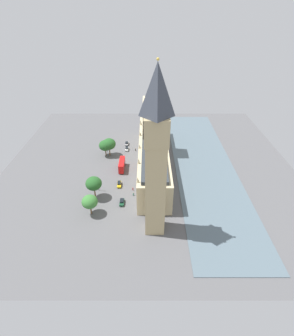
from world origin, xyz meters
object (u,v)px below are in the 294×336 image
Objects in this scene: clock_tower at (156,157)px; plane_tree_opposite_hall at (94,184)px; parliament_building at (153,148)px; pedestrian_near_tower at (136,150)px; street_lamp_slot_13 at (108,150)px; car_dark_green_midblock at (122,202)px; pedestrian_kerbside at (133,194)px; plane_tree_slot_11 at (105,146)px; car_white_far_end at (127,149)px; plane_tree_slot_10 at (90,202)px; plane_tree_leading at (109,144)px; car_silver_by_river_gate at (127,143)px; pedestrian_corner at (133,189)px; car_yellow_cab_trailing at (119,184)px; street_lamp_slot_12 at (98,183)px; double_decker_bus_under_trees at (122,165)px.

clock_tower is 5.85× the size of plane_tree_opposite_hall.
parliament_building is 17.79m from pedestrian_near_tower.
plane_tree_opposite_hall reaches higher than street_lamp_slot_13.
pedestrian_kerbside is (-4.55, -5.40, -0.17)m from car_dark_green_midblock.
car_dark_green_midblock is at bearing 105.21° from street_lamp_slot_13.
pedestrian_kerbside is at bearing 115.29° from plane_tree_slot_11.
car_white_far_end is 0.46× the size of plane_tree_slot_11.
street_lamp_slot_13 is (9.71, 7.26, 3.07)m from car_white_far_end.
plane_tree_slot_10 is at bearing -91.63° from pedestrian_kerbside.
car_white_far_end is (14.44, -13.46, -7.82)m from parliament_building.
plane_tree_leading is at bearing 165.20° from pedestrian_kerbside.
car_silver_by_river_gate is at bearing -129.58° from plane_tree_slot_11.
car_white_far_end is at bearing -88.26° from car_dark_green_midblock.
plane_tree_slot_10 is at bearing 88.69° from street_lamp_slot_13.
plane_tree_leading is 1.78× the size of street_lamp_slot_13.
car_dark_green_midblock is (13.49, 33.02, -7.82)m from parliament_building.
car_white_far_end is at bearing -104.37° from plane_tree_opposite_hall.
pedestrian_corner is at bearing -135.93° from plane_tree_slot_10.
plane_tree_opposite_hall is at bearing 38.89° from car_yellow_cab_trailing.
pedestrian_kerbside is at bearing 112.17° from plane_tree_leading.
pedestrian_corner is 0.15× the size of plane_tree_opposite_hall.
car_silver_by_river_gate is 0.41× the size of plane_tree_opposite_hall.
pedestrian_corner is at bearing -68.84° from clock_tower.
pedestrian_corner is 35.09m from plane_tree_leading.
clock_tower reaches higher than car_silver_by_river_gate.
clock_tower is at bearing 133.68° from car_dark_green_midblock.
parliament_building is 18.41× the size of car_white_far_end.
car_yellow_cab_trailing is 27.98m from street_lamp_slot_13.
plane_tree_slot_11 is (0.26, -46.50, 0.14)m from plane_tree_slot_10.
car_silver_by_river_gate is 48.12m from pedestrian_kerbside.
street_lamp_slot_13 is at bearing 138.50° from plane_tree_slot_11.
plane_tree_opposite_hall is (15.99, 5.12, 6.65)m from pedestrian_corner.
car_dark_green_midblock is 0.50× the size of plane_tree_slot_11.
plane_tree_slot_11 is at bearing -89.73° from plane_tree_opposite_hall.
plane_tree_opposite_hall reaches higher than pedestrian_near_tower.
plane_tree_slot_10 is at bearing -17.85° from clock_tower.
plane_tree_slot_10 reaches higher than pedestrian_kerbside.
car_silver_by_river_gate is 60.38m from plane_tree_slot_10.
street_lamp_slot_13 is (9.26, 13.93, 3.06)m from car_silver_by_river_gate.
car_silver_by_river_gate is at bearing -77.71° from clock_tower.
pedestrian_near_tower is 1.01× the size of pedestrian_kerbside.
car_silver_by_river_gate is 45.29m from street_lamp_slot_12.
car_dark_green_midblock is 10.17m from pedestrian_corner.
double_decker_bus_under_trees is 2.16× the size of car_yellow_cab_trailing.
car_yellow_cab_trailing is at bearing -59.99° from clock_tower.
parliament_building reaches higher than street_lamp_slot_12.
pedestrian_corner is 0.17× the size of plane_tree_slot_10.
parliament_building reaches higher than plane_tree_slot_11.
car_yellow_cab_trailing is 0.56× the size of plane_tree_slot_10.
street_lamp_slot_12 reaches higher than pedestrian_near_tower.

